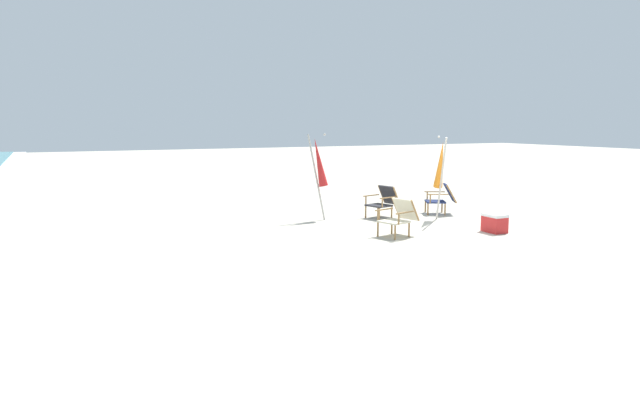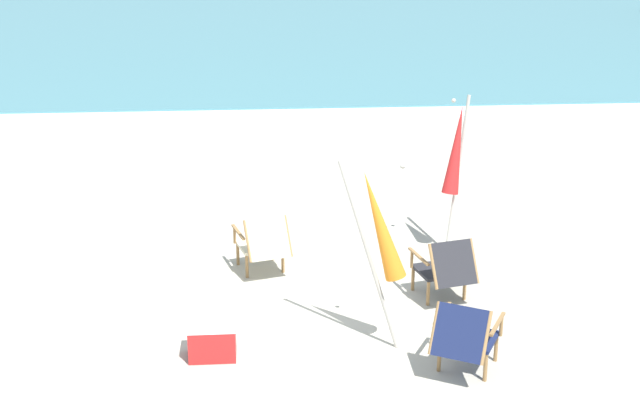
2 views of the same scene
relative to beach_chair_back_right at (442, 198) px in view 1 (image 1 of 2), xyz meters
name	(u,v)px [view 1 (image 1 of 2)]	position (x,y,z in m)	size (l,w,h in m)	color
ground_plane	(432,229)	(-1.59, 1.50, -0.42)	(80.00, 80.00, 0.00)	#B7AF9E
beach_chair_back_right	(442,198)	(0.00, 0.00, 0.00)	(0.86, 0.94, 0.78)	#19234C
beach_chair_mid_center	(383,201)	(0.16, 1.66, 0.00)	(0.74, 0.86, 0.79)	#28282D
beach_chair_far_center	(399,216)	(-1.94, 2.60, 0.00)	(0.76, 0.89, 0.78)	beige
umbrella_furled_red	(319,163)	(0.58, 3.23, 0.94)	(0.46, 0.48, 2.09)	#B7B2A8
umbrella_furled_orange	(440,165)	(-0.77, 0.67, 0.90)	(0.74, 0.42, 2.03)	#B7B2A8
cooler_box	(495,223)	(-2.50, 0.53, -0.22)	(0.49, 0.35, 0.40)	red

